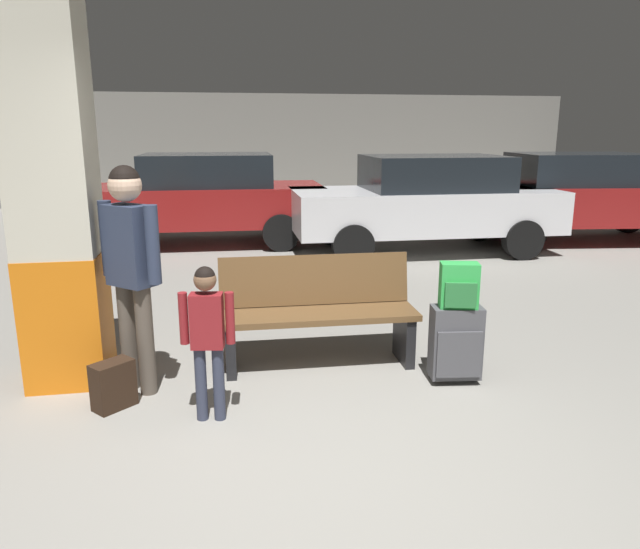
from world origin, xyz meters
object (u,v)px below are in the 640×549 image
at_px(structural_pillar, 55,198).
at_px(suitcase, 456,343).
at_px(child, 207,327).
at_px(parked_car_near, 426,201).
at_px(bench, 318,312).
at_px(parked_car_far, 202,197).
at_px(adult, 130,256).
at_px(backpack_dark_floor, 113,385).
at_px(parked_car_side, 582,195).
at_px(backpack_bright, 459,286).

height_order(structural_pillar, suitcase, structural_pillar).
relative_size(suitcase, child, 0.57).
relative_size(suitcase, parked_car_near, 0.15).
bearing_deg(bench, parked_car_far, 100.39).
height_order(adult, backpack_dark_floor, adult).
bearing_deg(backpack_dark_floor, bench, 19.94).
height_order(bench, adult, adult).
height_order(bench, backpack_dark_floor, bench).
distance_m(child, parked_car_near, 6.14).
height_order(parked_car_near, parked_car_side, same).
relative_size(bench, backpack_bright, 4.74).
height_order(backpack_bright, parked_car_near, parked_car_near).
bearing_deg(suitcase, structural_pillar, 168.84).
height_order(structural_pillar, adult, structural_pillar).
bearing_deg(suitcase, parked_car_far, 108.00).
relative_size(suitcase, backpack_dark_floor, 1.78).
relative_size(child, parked_car_far, 0.26).
xyz_separation_m(parked_car_far, parked_car_side, (6.47, -0.87, 0.00)).
bearing_deg(parked_car_near, bench, -119.93).
height_order(backpack_dark_floor, parked_car_far, parked_car_far).
bearing_deg(structural_pillar, backpack_bright, -11.17).
xyz_separation_m(backpack_dark_floor, parked_car_near, (4.02, 4.85, 0.64)).
bearing_deg(parked_car_side, parked_car_far, 172.37).
height_order(backpack_bright, parked_car_side, parked_car_side).
bearing_deg(suitcase, backpack_dark_floor, 179.86).
distance_m(suitcase, backpack_bright, 0.45).
distance_m(suitcase, adult, 2.50).
bearing_deg(parked_car_near, suitcase, -107.12).
xyz_separation_m(child, parked_car_side, (6.33, 5.55, 0.15)).
height_order(backpack_bright, adult, adult).
xyz_separation_m(suitcase, child, (-1.85, -0.29, 0.33)).
bearing_deg(parked_car_near, adult, -130.20).
relative_size(child, adult, 0.64).
relative_size(adult, parked_car_near, 0.40).
bearing_deg(adult, bench, 11.91).
distance_m(suitcase, parked_car_near, 5.11).
distance_m(parked_car_far, parked_car_near, 3.72).
distance_m(backpack_bright, parked_car_far, 6.45).
distance_m(adult, parked_car_far, 5.88).
relative_size(suitcase, adult, 0.36).
height_order(structural_pillar, parked_car_side, structural_pillar).
bearing_deg(parked_car_side, suitcase, -130.36).
xyz_separation_m(adult, parked_car_side, (6.86, 4.99, -0.22)).
bearing_deg(structural_pillar, adult, -29.27).
distance_m(parked_car_far, parked_car_side, 6.53).
relative_size(parked_car_near, parked_car_side, 0.97).
bearing_deg(structural_pillar, parked_car_side, 32.40).
bearing_deg(child, structural_pillar, 140.98).
height_order(bench, parked_car_side, parked_car_side).
distance_m(backpack_bright, adult, 2.41).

